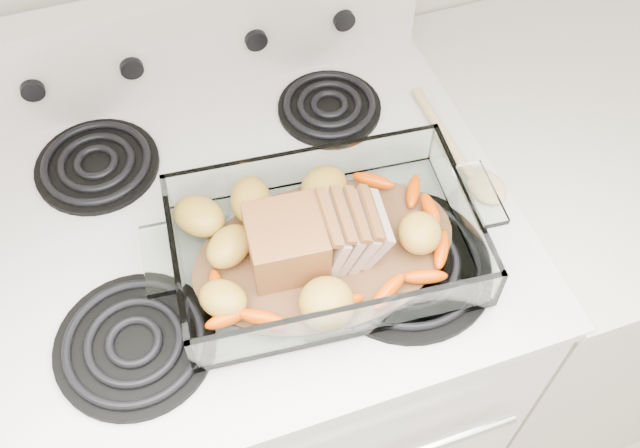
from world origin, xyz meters
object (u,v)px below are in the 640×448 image
object	(u,v)px
electric_range	(264,348)
baking_dish	(325,247)
counter_right	(556,261)
pork_roast	(306,241)

from	to	relation	value
electric_range	baking_dish	size ratio (longest dim) A/B	2.75
counter_right	pork_roast	world-z (taller)	pork_roast
baking_dish	counter_right	bearing A→B (deg)	16.12
baking_dish	pork_roast	xyz separation A→B (m)	(-0.03, -0.00, 0.03)
counter_right	baking_dish	distance (m)	0.77
counter_right	baking_dish	world-z (taller)	baking_dish
electric_range	pork_roast	bearing A→B (deg)	-62.10
pork_roast	electric_range	bearing A→B (deg)	95.25
electric_range	baking_dish	world-z (taller)	electric_range
pork_roast	baking_dish	bearing A→B (deg)	-22.64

